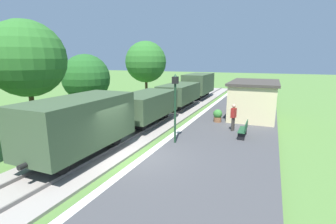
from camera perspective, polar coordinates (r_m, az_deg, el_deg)
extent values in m
plane|color=#517A38|center=(11.83, -7.40, -11.21)|extent=(160.00, 160.00, 0.00)
cube|color=#424244|center=(10.65, 8.06, -13.25)|extent=(6.00, 60.00, 0.25)
cube|color=silver|center=(11.55, -5.69, -10.40)|extent=(0.36, 60.00, 0.01)
cube|color=gray|center=(13.11, -16.62, -8.96)|extent=(3.80, 60.00, 0.12)
cube|color=slate|center=(12.64, -14.10, -8.99)|extent=(0.07, 60.00, 0.14)
cube|color=slate|center=(13.52, -19.04, -7.89)|extent=(0.07, 60.00, 0.14)
cube|color=#384C33|center=(11.90, -20.01, -2.16)|extent=(2.50, 5.60, 2.20)
cube|color=black|center=(12.16, -19.69, -6.50)|extent=(2.10, 5.15, 0.50)
cylinder|color=black|center=(13.53, -14.50, -5.39)|extent=(1.56, 0.84, 0.84)
cylinder|color=black|center=(11.09, -25.91, -10.23)|extent=(1.56, 0.84, 0.84)
cylinder|color=black|center=(14.36, -11.77, -3.20)|extent=(0.20, 0.30, 0.20)
cylinder|color=black|center=(10.35, -30.90, -10.87)|extent=(0.20, 0.30, 0.20)
cube|color=#384C33|center=(17.26, -5.00, 1.82)|extent=(2.50, 5.60, 1.60)
cube|color=black|center=(17.38, -4.96, -0.29)|extent=(2.10, 5.15, 0.50)
cylinder|color=black|center=(19.00, -2.43, 0.05)|extent=(1.56, 0.84, 0.84)
cylinder|color=black|center=(15.93, -7.95, -2.45)|extent=(1.56, 0.84, 0.84)
cylinder|color=black|center=(19.98, -1.02, 1.40)|extent=(0.20, 0.30, 0.20)
cylinder|color=black|center=(14.92, -10.25, -2.55)|extent=(0.20, 0.30, 0.20)
cube|color=#384C33|center=(23.22, 2.64, 4.54)|extent=(2.50, 5.60, 1.60)
cube|color=black|center=(23.32, 2.62, 2.95)|extent=(2.10, 5.15, 0.50)
cylinder|color=black|center=(25.02, 4.05, 2.99)|extent=(1.56, 0.84, 0.84)
cylinder|color=black|center=(21.71, 0.97, 1.60)|extent=(1.56, 0.84, 0.84)
cylinder|color=black|center=(26.07, 4.88, 3.91)|extent=(0.20, 0.30, 0.20)
cylinder|color=black|center=(20.61, -0.23, 1.74)|extent=(0.20, 0.30, 0.20)
cube|color=#384C33|center=(29.43, 7.14, 6.67)|extent=(2.50, 5.60, 2.20)
cube|color=black|center=(29.53, 7.09, 4.84)|extent=(2.10, 5.15, 0.50)
cylinder|color=black|center=(31.28, 7.99, 4.76)|extent=(1.56, 0.84, 0.84)
cylinder|color=black|center=(27.86, 6.07, 3.90)|extent=(1.56, 0.84, 0.84)
cylinder|color=black|center=(32.36, 8.54, 5.44)|extent=(0.20, 0.30, 0.20)
cylinder|color=black|center=(26.73, 5.35, 4.11)|extent=(0.20, 0.30, 0.20)
cube|color=beige|center=(20.17, 19.33, 2.60)|extent=(3.20, 5.50, 2.60)
cube|color=#3D3833|center=(20.00, 19.61, 6.53)|extent=(3.50, 5.80, 0.18)
cube|color=black|center=(19.23, 14.34, 2.86)|extent=(0.03, 0.90, 0.80)
cube|color=#1E4C2D|center=(14.79, 17.01, -3.99)|extent=(0.42, 1.50, 0.04)
cube|color=#1E4C2D|center=(14.71, 17.80, -3.14)|extent=(0.04, 1.50, 0.45)
cube|color=black|center=(14.28, 16.69, -5.51)|extent=(0.38, 0.06, 0.42)
cube|color=black|center=(15.43, 17.20, -4.23)|extent=(0.38, 0.06, 0.42)
cylinder|color=#38332D|center=(15.87, 14.81, -2.81)|extent=(0.15, 0.15, 0.86)
cylinder|color=#38332D|center=(16.01, 15.04, -2.69)|extent=(0.15, 0.15, 0.86)
cube|color=maroon|center=(15.77, 15.07, -0.18)|extent=(0.33, 0.43, 0.60)
sphere|color=tan|center=(15.68, 15.16, 1.39)|extent=(0.22, 0.22, 0.22)
cylinder|color=brown|center=(18.00, 11.48, -1.73)|extent=(0.56, 0.56, 0.34)
sphere|color=#387A33|center=(17.90, 11.54, -0.40)|extent=(0.64, 0.64, 0.64)
cylinder|color=#193823|center=(12.94, 1.66, -0.43)|extent=(0.11, 0.11, 3.20)
cube|color=black|center=(12.67, 1.71, 7.45)|extent=(0.28, 0.28, 0.36)
sphere|color=#F2E5BF|center=(12.67, 1.71, 7.45)|extent=(0.20, 0.20, 0.20)
cone|color=#193823|center=(12.66, 1.72, 8.53)|extent=(0.20, 0.20, 0.16)
cylinder|color=#4C3823|center=(16.56, -28.96, -0.26)|extent=(0.28, 0.28, 3.08)
sphere|color=#2D6B28|center=(16.26, -30.12, 10.69)|extent=(4.33, 4.33, 4.33)
cylinder|color=#4C3823|center=(20.92, -18.13, 1.23)|extent=(0.28, 0.28, 1.82)
sphere|color=#235B23|center=(20.63, -18.56, 7.55)|extent=(3.74, 3.74, 3.74)
cylinder|color=#4C3823|center=(26.15, -5.06, 4.99)|extent=(0.28, 0.28, 2.82)
sphere|color=#2D6B28|center=(25.94, -5.19, 11.58)|extent=(4.24, 4.24, 4.24)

